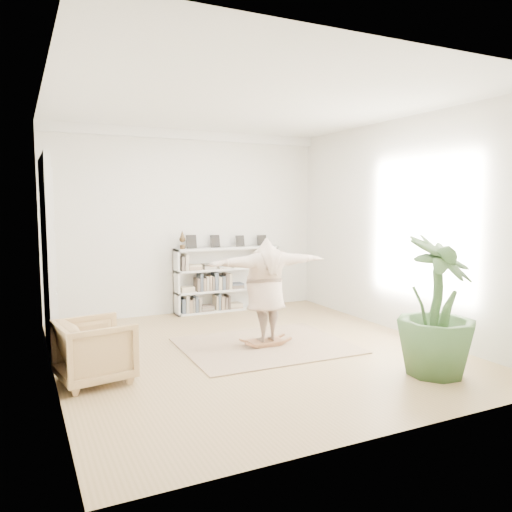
{
  "coord_description": "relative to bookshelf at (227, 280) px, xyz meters",
  "views": [
    {
      "loc": [
        -3.1,
        -6.52,
        2.18
      ],
      "look_at": [
        0.23,
        0.4,
        1.37
      ],
      "focal_mm": 35.0,
      "sensor_mm": 36.0,
      "label": 1
    }
  ],
  "objects": [
    {
      "name": "floor",
      "position": [
        -0.74,
        -2.82,
        -0.64
      ],
      "size": [
        6.0,
        6.0,
        0.0
      ],
      "primitive_type": "plane",
      "color": "#967B4D",
      "rests_on": "ground"
    },
    {
      "name": "room_shell",
      "position": [
        -0.74,
        0.12,
        2.87
      ],
      "size": [
        6.0,
        6.0,
        6.0
      ],
      "color": "silver",
      "rests_on": "floor"
    },
    {
      "name": "doors",
      "position": [
        -3.45,
        -1.52,
        0.76
      ],
      "size": [
        0.09,
        1.78,
        2.92
      ],
      "color": "white",
      "rests_on": "floor"
    },
    {
      "name": "houseplant",
      "position": [
        0.9,
        -4.75,
        0.25
      ],
      "size": [
        1.31,
        1.31,
        1.78
      ],
      "primitive_type": "imported",
      "rotation": [
        0.0,
        0.0,
        0.4
      ],
      "color": "#35562B",
      "rests_on": "floor"
    },
    {
      "name": "rocker_board",
      "position": [
        -0.47,
        -2.67,
        -0.57
      ],
      "size": [
        0.54,
        0.33,
        0.11
      ],
      "rotation": [
        0.0,
        0.0,
        -0.02
      ],
      "color": "brown",
      "rests_on": "rug"
    },
    {
      "name": "rug",
      "position": [
        -0.47,
        -2.67,
        -0.63
      ],
      "size": [
        2.53,
        2.04,
        0.02
      ],
      "primitive_type": "cube",
      "rotation": [
        0.0,
        0.0,
        -0.02
      ],
      "color": "tan",
      "rests_on": "floor"
    },
    {
      "name": "armchair",
      "position": [
        -3.04,
        -3.13,
        -0.25
      ],
      "size": [
        0.98,
        0.96,
        0.78
      ],
      "primitive_type": "imported",
      "rotation": [
        0.0,
        0.0,
        1.73
      ],
      "color": "tan",
      "rests_on": "floor"
    },
    {
      "name": "bookshelf",
      "position": [
        0.0,
        0.0,
        0.0
      ],
      "size": [
        2.2,
        0.35,
        1.64
      ],
      "color": "silver",
      "rests_on": "floor"
    },
    {
      "name": "person",
      "position": [
        -0.47,
        -2.67,
        0.28
      ],
      "size": [
        1.94,
        0.56,
        1.57
      ],
      "primitive_type": "imported",
      "rotation": [
        0.0,
        0.0,
        3.12
      ],
      "color": "#C3A792",
      "rests_on": "rocker_board"
    }
  ]
}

